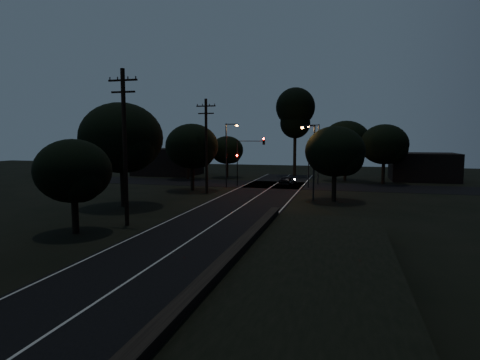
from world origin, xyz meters
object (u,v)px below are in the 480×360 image
Objects in this scene: streetlight_a at (228,151)px; streetlight_b at (317,150)px; signal_right at (309,165)px; car at (287,181)px; streetlight_c at (312,157)px; tall_pine at (295,113)px; utility_pole_far at (206,144)px; signal_mast at (250,152)px; utility_pole_mid at (125,145)px; signal_left at (237,164)px.

streetlight_a and streetlight_b have the same top height.
signal_right is 3.71m from car.
streetlight_c is at bearing -35.69° from streetlight_a.
tall_pine reaches higher than streetlight_a.
signal_right is at bearing -100.00° from streetlight_b.
streetlight_a is at bearing 83.41° from utility_pole_far.
tall_pine is at bearing 111.38° from streetlight_b.
tall_pine is 18.98m from streetlight_a.
streetlight_a is at bearing -140.23° from signal_mast.
signal_right is 4.45m from streetlight_b.
tall_pine is (7.00, 40.00, 4.51)m from utility_pole_mid.
signal_left is 0.55× the size of streetlight_c.
tall_pine is at bearing 69.64° from streetlight_a.
tall_pine reaches higher than signal_mast.
streetlight_c is at bearing 114.49° from car.
utility_pole_far reaches higher than streetlight_b.
tall_pine is at bearing -82.48° from car.
signal_mast is at bearing 131.19° from streetlight_c.
utility_pole_mid is at bearing -99.93° from tall_pine.
signal_left is 2.26m from signal_mast.
streetlight_c reaches higher than signal_left.
streetlight_c reaches higher than signal_right.
signal_right is at bearing -0.03° from signal_mast.
signal_right is 0.66× the size of signal_mast.
tall_pine reaches higher than car.
streetlight_b is at bearing 92.14° from streetlight_c.
tall_pine is 1.78× the size of streetlight_a.
signal_mast is (-7.51, 0.00, 1.50)m from signal_right.
streetlight_a is (0.69, 6.00, -0.85)m from utility_pole_far.
utility_pole_mid is at bearing -111.30° from streetlight_b.
streetlight_c is at bearing -43.76° from signal_left.
utility_pole_mid is 19.15m from streetlight_c.
utility_pole_far reaches higher than car.
streetlight_c is (11.14, -8.00, -0.29)m from streetlight_a.
streetlight_a is 12.19m from streetlight_b.
tall_pine is 13.08m from streetlight_b.
signal_left is (1.40, 24.99, -2.90)m from utility_pole_mid.
tall_pine is 26.14m from streetlight_c.
signal_mast is (-3.91, -15.01, -5.91)m from tall_pine.
streetlight_b is (9.91, 4.01, 1.80)m from signal_left.
signal_left is at bearing 136.24° from streetlight_c.
car is at bearing 110.15° from streetlight_c.
signal_left is 1.00× the size of signal_right.
car is at bearing 49.32° from utility_pole_far.
signal_mast is (1.69, 0.00, 1.50)m from signal_left.
signal_left is at bearing -179.87° from signal_mast.
utility_pole_far is 16.51m from streetlight_b.
tall_pine reaches higher than streetlight_c.
streetlight_a is 8.67m from car.
signal_left is at bearing 13.77° from car.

